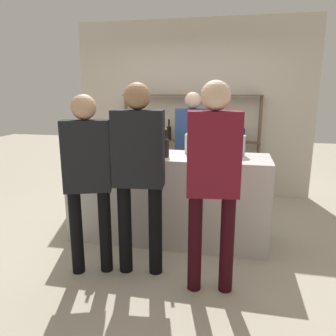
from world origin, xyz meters
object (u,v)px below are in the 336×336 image
object	(u,v)px
counter_bottle_0	(165,146)
ice_bucket	(237,145)
counter_bottle_3	(206,144)
customer_center	(139,166)
customer_right	(213,172)
wine_glass	(110,145)
counter_bottle_2	(189,141)
counter_bottle_4	(95,139)
customer_left	(87,171)
server_behind_counter	(192,144)
counter_bottle_1	(101,144)

from	to	relation	value
counter_bottle_0	ice_bucket	bearing A→B (deg)	18.28
counter_bottle_3	customer_center	bearing A→B (deg)	-123.33
customer_right	customer_center	bearing A→B (deg)	69.41
counter_bottle_3	customer_center	size ratio (longest dim) A/B	0.19
customer_right	wine_glass	bearing A→B (deg)	49.44
counter_bottle_2	customer_right	bearing A→B (deg)	-71.50
counter_bottle_2	wine_glass	world-z (taller)	counter_bottle_2
ice_bucket	customer_right	size ratio (longest dim) A/B	0.13
counter_bottle_4	customer_center	distance (m)	1.18
customer_left	counter_bottle_0	bearing A→B (deg)	-56.19
customer_center	server_behind_counter	world-z (taller)	customer_center
ice_bucket	customer_center	bearing A→B (deg)	-133.53
ice_bucket	server_behind_counter	size ratio (longest dim) A/B	0.13
counter_bottle_2	customer_left	xyz separation A→B (m)	(-0.77, -1.02, -0.15)
counter_bottle_2	counter_bottle_3	size ratio (longest dim) A/B	1.05
counter_bottle_2	customer_center	distance (m)	0.98
customer_right	server_behind_counter	distance (m)	1.92
counter_bottle_3	wine_glass	world-z (taller)	counter_bottle_3
counter_bottle_0	customer_left	size ratio (longest dim) A/B	0.18
wine_glass	customer_right	world-z (taller)	customer_right
counter_bottle_0	server_behind_counter	size ratio (longest dim) A/B	0.18
counter_bottle_3	wine_glass	xyz separation A→B (m)	(-1.04, -0.17, -0.01)
counter_bottle_2	counter_bottle_3	bearing A→B (deg)	-31.73
counter_bottle_1	counter_bottle_3	distance (m)	1.16
wine_glass	counter_bottle_3	bearing A→B (deg)	9.42
counter_bottle_3	customer_center	distance (m)	0.96
server_behind_counter	counter_bottle_1	bearing A→B (deg)	-48.33
customer_center	server_behind_counter	size ratio (longest dim) A/B	1.05
customer_right	customer_left	distance (m)	1.14
counter_bottle_0	ice_bucket	world-z (taller)	counter_bottle_0
counter_bottle_0	server_behind_counter	world-z (taller)	server_behind_counter
counter_bottle_2	customer_left	world-z (taller)	customer_left
counter_bottle_2	server_behind_counter	size ratio (longest dim) A/B	0.21
counter_bottle_3	counter_bottle_4	xyz separation A→B (m)	(-1.33, 0.07, 0.01)
counter_bottle_4	ice_bucket	xyz separation A→B (m)	(1.66, 0.03, -0.03)
counter_bottle_1	customer_center	xyz separation A→B (m)	(0.61, -0.58, -0.08)
customer_left	counter_bottle_3	bearing A→B (deg)	-66.95
counter_bottle_4	server_behind_counter	xyz separation A→B (m)	(1.05, 0.84, -0.16)
counter_bottle_3	server_behind_counter	size ratio (longest dim) A/B	0.20
counter_bottle_3	ice_bucket	bearing A→B (deg)	16.85
counter_bottle_0	customer_left	world-z (taller)	customer_left
counter_bottle_3	counter_bottle_4	world-z (taller)	counter_bottle_4
counter_bottle_4	counter_bottle_0	bearing A→B (deg)	-13.28
counter_bottle_1	customer_left	size ratio (longest dim) A/B	0.20
counter_bottle_0	counter_bottle_1	world-z (taller)	counter_bottle_1
counter_bottle_4	customer_center	xyz separation A→B (m)	(0.80, -0.86, -0.10)
counter_bottle_0	counter_bottle_3	world-z (taller)	counter_bottle_3
server_behind_counter	customer_center	bearing A→B (deg)	-19.16
customer_right	server_behind_counter	world-z (taller)	customer_right
wine_glass	ice_bucket	world-z (taller)	ice_bucket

